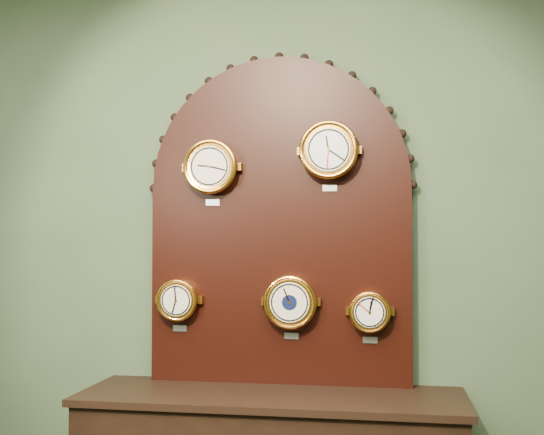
% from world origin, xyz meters
% --- Properties ---
extents(wall_back, '(4.00, 0.00, 4.00)m').
position_xyz_m(wall_back, '(0.00, 2.50, 1.40)').
color(wall_back, '#41563B').
rests_on(wall_back, ground).
extents(display_board, '(1.26, 0.06, 1.53)m').
position_xyz_m(display_board, '(0.00, 2.45, 1.63)').
color(display_board, black).
rests_on(display_board, shop_counter).
extents(roman_clock, '(0.25, 0.08, 0.30)m').
position_xyz_m(roman_clock, '(-0.31, 2.38, 1.82)').
color(roman_clock, orange).
rests_on(roman_clock, display_board).
extents(arabic_clock, '(0.26, 0.08, 0.31)m').
position_xyz_m(arabic_clock, '(0.24, 2.38, 1.88)').
color(arabic_clock, orange).
rests_on(arabic_clock, display_board).
extents(hygrometer, '(0.19, 0.08, 0.25)m').
position_xyz_m(hygrometer, '(-0.46, 2.38, 1.21)').
color(hygrometer, orange).
rests_on(hygrometer, display_board).
extents(barometer, '(0.24, 0.08, 0.29)m').
position_xyz_m(barometer, '(0.06, 2.38, 1.21)').
color(barometer, orange).
rests_on(barometer, display_board).
extents(tide_clock, '(0.18, 0.08, 0.23)m').
position_xyz_m(tide_clock, '(0.41, 2.38, 1.17)').
color(tide_clock, orange).
rests_on(tide_clock, display_board).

